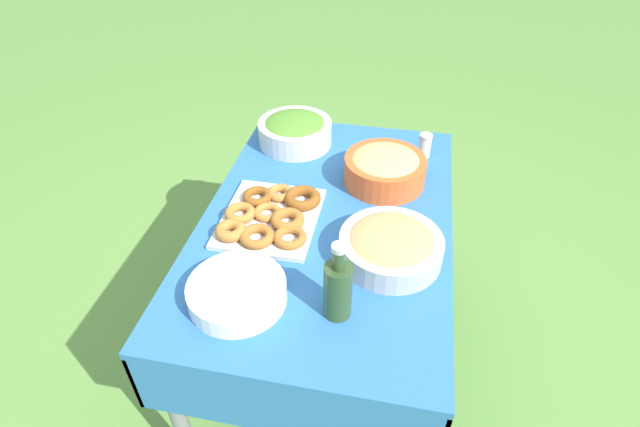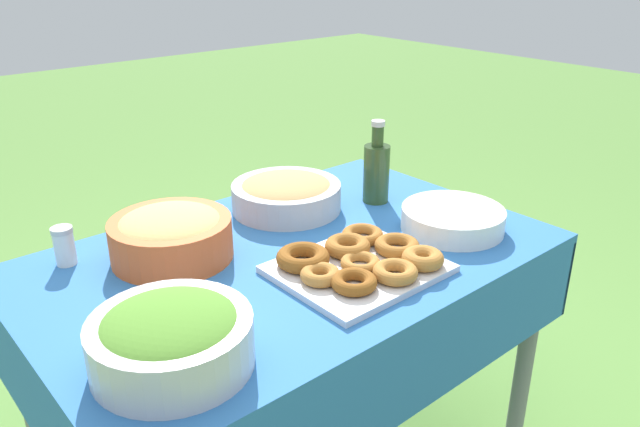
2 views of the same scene
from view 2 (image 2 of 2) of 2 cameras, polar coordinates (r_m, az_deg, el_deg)
The scene contains 8 objects.
picnic_table at distance 1.58m, azimuth -2.57°, elevation -6.92°, with size 1.26×0.81×0.74m.
salad_bowl at distance 1.15m, azimuth -13.47°, elevation -10.92°, with size 0.29×0.29×0.12m.
pasta_bowl at distance 1.52m, azimuth -13.47°, elevation -1.84°, with size 0.29×0.29×0.12m.
donut_platter at distance 1.44m, azimuth 3.59°, elevation -4.42°, with size 0.37×0.33×0.05m.
plate_stack at distance 1.68m, azimuth 12.03°, elevation -0.50°, with size 0.27×0.27×0.06m.
olive_oil_bottle at distance 1.81m, azimuth 5.18°, elevation 3.95°, with size 0.08×0.08×0.24m.
bread_bowl at distance 1.76m, azimuth -3.10°, elevation 1.84°, with size 0.31×0.31×0.10m.
salt_shaker at distance 1.58m, azimuth -22.34°, elevation -2.74°, with size 0.05×0.05×0.09m.
Camera 2 is at (0.84, 1.08, 1.43)m, focal length 35.00 mm.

